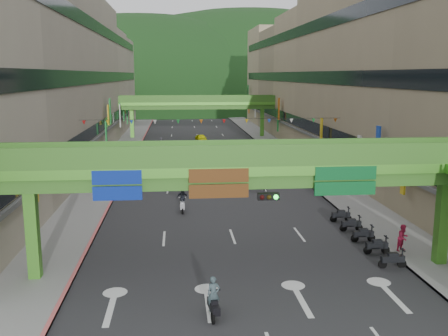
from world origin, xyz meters
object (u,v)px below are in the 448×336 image
(overpass_near, at_px, (265,180))
(car_yellow, at_px, (201,139))
(scooter_rider_mid, at_px, (243,172))
(scooter_rider_near, at_px, (214,299))
(pedestrian_red, at_px, (403,240))
(car_silver, at_px, (148,159))

(overpass_near, xyz_separation_m, car_yellow, (-0.71, 53.02, -4.56))
(overpass_near, distance_m, scooter_rider_mid, 23.94)
(scooter_rider_near, xyz_separation_m, pedestrian_red, (11.87, 7.00, -0.06))
(overpass_near, xyz_separation_m, pedestrian_red, (8.87, 2.62, -4.39))
(overpass_near, height_order, car_silver, overpass_near)
(scooter_rider_near, xyz_separation_m, scooter_rider_mid, (5.01, 27.86, 0.16))
(car_yellow, bearing_deg, overpass_near, -97.63)
(scooter_rider_mid, distance_m, car_yellow, 29.66)
(car_silver, relative_size, pedestrian_red, 2.45)
(scooter_rider_near, xyz_separation_m, car_yellow, (2.30, 57.40, -0.23))
(overpass_near, bearing_deg, scooter_rider_mid, 85.11)
(car_yellow, distance_m, pedestrian_red, 51.30)
(overpass_near, relative_size, car_yellow, 7.43)
(overpass_near, relative_size, scooter_rider_mid, 13.94)
(overpass_near, height_order, pedestrian_red, overpass_near)
(scooter_rider_near, height_order, car_yellow, scooter_rider_near)
(car_yellow, xyz_separation_m, pedestrian_red, (9.57, -50.40, 0.17))
(car_silver, xyz_separation_m, pedestrian_red, (16.80, -31.69, 0.16))
(pedestrian_red, bearing_deg, scooter_rider_near, -177.61)
(overpass_near, relative_size, car_silver, 7.04)
(scooter_rider_near, bearing_deg, overpass_near, 55.58)
(scooter_rider_mid, bearing_deg, overpass_near, -94.89)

